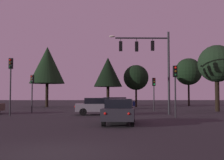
% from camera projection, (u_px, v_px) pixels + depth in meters
% --- Properties ---
extents(ground_plane, '(168.00, 168.00, 0.00)m').
position_uv_depth(ground_plane, '(95.00, 111.00, 33.16)').
color(ground_plane, '#262326').
rests_on(ground_plane, ground).
extents(traffic_signal_mast_arm, '(5.57, 0.43, 7.59)m').
position_uv_depth(traffic_signal_mast_arm, '(151.00, 57.00, 26.79)').
color(traffic_signal_mast_arm, '#232326').
rests_on(traffic_signal_mast_arm, ground).
extents(traffic_light_corner_left, '(0.34, 0.37, 4.08)m').
position_uv_depth(traffic_light_corner_left, '(175.00, 81.00, 23.01)').
color(traffic_light_corner_left, '#232326').
rests_on(traffic_light_corner_left, ground).
extents(traffic_light_corner_right, '(0.36, 0.39, 3.71)m').
position_uv_depth(traffic_light_corner_right, '(154.00, 87.00, 32.59)').
color(traffic_light_corner_right, '#232326').
rests_on(traffic_light_corner_right, ground).
extents(traffic_light_median, '(0.33, 0.37, 4.86)m').
position_uv_depth(traffic_light_median, '(11.00, 75.00, 24.46)').
color(traffic_light_median, '#232326').
rests_on(traffic_light_median, ground).
extents(traffic_light_far_side, '(0.37, 0.39, 3.81)m').
position_uv_depth(traffic_light_far_side, '(32.00, 86.00, 29.44)').
color(traffic_light_far_side, '#232326').
rests_on(traffic_light_far_side, ground).
extents(car_nearside_lane, '(2.23, 4.76, 1.52)m').
position_uv_depth(car_nearside_lane, '(120.00, 111.00, 17.74)').
color(car_nearside_lane, '#232328').
rests_on(car_nearside_lane, ground).
extents(car_crossing_left, '(4.31, 2.17, 1.52)m').
position_uv_depth(car_crossing_left, '(98.00, 106.00, 26.19)').
color(car_crossing_left, gray).
rests_on(car_crossing_left, ground).
extents(car_far_lane, '(4.93, 3.51, 1.52)m').
position_uv_depth(car_far_lane, '(116.00, 103.00, 37.17)').
color(car_far_lane, '#0F1947').
rests_on(car_far_lane, ground).
extents(tree_behind_sign, '(5.36, 5.36, 9.26)m').
position_uv_depth(tree_behind_sign, '(47.00, 65.00, 44.89)').
color(tree_behind_sign, black).
rests_on(tree_behind_sign, ground).
extents(tree_left_far, '(4.15, 4.15, 7.31)m').
position_uv_depth(tree_left_far, '(108.00, 72.00, 42.65)').
color(tree_left_far, black).
rests_on(tree_left_far, ground).
extents(tree_center_horizon, '(4.06, 4.06, 7.28)m').
position_uv_depth(tree_center_horizon, '(217.00, 64.00, 32.09)').
color(tree_center_horizon, black).
rests_on(tree_center_horizon, ground).
extents(tree_right_cluster, '(4.56, 4.56, 8.09)m').
position_uv_depth(tree_right_cluster, '(188.00, 72.00, 49.67)').
color(tree_right_cluster, black).
rests_on(tree_right_cluster, ground).
extents(tree_lot_edge, '(3.85, 3.85, 6.44)m').
position_uv_depth(tree_lot_edge, '(136.00, 78.00, 44.84)').
color(tree_lot_edge, black).
rests_on(tree_lot_edge, ground).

